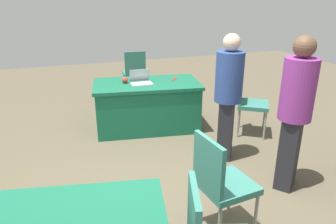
# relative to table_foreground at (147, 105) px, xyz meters

# --- Properties ---
(ground_plane) EXTENTS (14.40, 14.40, 0.00)m
(ground_plane) POSITION_rel_table_foreground_xyz_m (0.44, 1.85, -0.38)
(ground_plane) COLOR brown
(table_foreground) EXTENTS (1.75, 1.13, 0.75)m
(table_foreground) POSITION_rel_table_foreground_xyz_m (0.00, 0.00, 0.00)
(table_foreground) COLOR #196647
(table_foreground) RESTS_ON ground
(chair_tucked_left) EXTENTS (0.61, 0.61, 0.95)m
(chair_tucked_left) POSITION_rel_table_foreground_xyz_m (-1.38, 0.73, 0.17)
(chair_tucked_left) COLOR #9E9993
(chair_tucked_left) RESTS_ON ground
(chair_tucked_right) EXTENTS (0.47, 0.47, 0.97)m
(chair_tucked_right) POSITION_rel_table_foreground_xyz_m (-0.21, -1.62, 0.19)
(chair_tucked_right) COLOR #9E9993
(chair_tucked_right) RESTS_ON ground
(chair_by_pillar) EXTENTS (0.48, 0.48, 0.96)m
(chair_by_pillar) POSITION_rel_table_foreground_xyz_m (0.09, 2.54, 0.18)
(chair_by_pillar) COLOR #9E9993
(chair_by_pillar) RESTS_ON ground
(person_presenter) EXTENTS (0.47, 0.47, 1.61)m
(person_presenter) POSITION_rel_table_foreground_xyz_m (-0.68, 1.29, 0.52)
(person_presenter) COLOR #26262D
(person_presenter) RESTS_ON ground
(person_attendee_standing) EXTENTS (0.48, 0.48, 1.67)m
(person_attendee_standing) POSITION_rel_table_foreground_xyz_m (-0.99, 2.12, 0.56)
(person_attendee_standing) COLOR #26262D
(person_attendee_standing) RESTS_ON ground
(laptop_silver) EXTENTS (0.33, 0.30, 0.21)m
(laptop_silver) POSITION_rel_table_foreground_xyz_m (0.09, 0.02, 0.41)
(laptop_silver) COLOR silver
(laptop_silver) RESTS_ON table_foreground
(yarn_ball) EXTENTS (0.09, 0.09, 0.09)m
(yarn_ball) POSITION_rel_table_foreground_xyz_m (0.32, -0.09, 0.42)
(yarn_ball) COLOR #B2382D
(yarn_ball) RESTS_ON table_foreground
(scissors_red) EXTENTS (0.13, 0.17, 0.01)m
(scissors_red) POSITION_rel_table_foreground_xyz_m (-0.48, -0.06, 0.38)
(scissors_red) COLOR red
(scissors_red) RESTS_ON table_foreground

